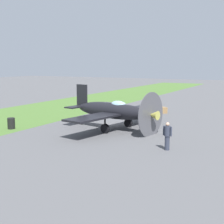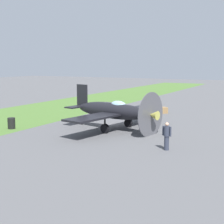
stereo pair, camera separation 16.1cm
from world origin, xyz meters
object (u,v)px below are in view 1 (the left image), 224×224
at_px(airplane_lead, 114,111).
at_px(ground_crew_chief, 167,135).
at_px(supply_crate, 162,110).
at_px(fuel_drum, 11,123).

height_order(airplane_lead, ground_crew_chief, airplane_lead).
height_order(ground_crew_chief, supply_crate, ground_crew_chief).
bearing_deg(ground_crew_chief, airplane_lead, -21.12).
height_order(fuel_drum, supply_crate, fuel_drum).
relative_size(ground_crew_chief, fuel_drum, 1.92).
bearing_deg(ground_crew_chief, supply_crate, -55.61).
bearing_deg(supply_crate, ground_crew_chief, 20.54).
height_order(ground_crew_chief, fuel_drum, ground_crew_chief).
relative_size(airplane_lead, supply_crate, 11.43).
bearing_deg(airplane_lead, supply_crate, -172.54).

